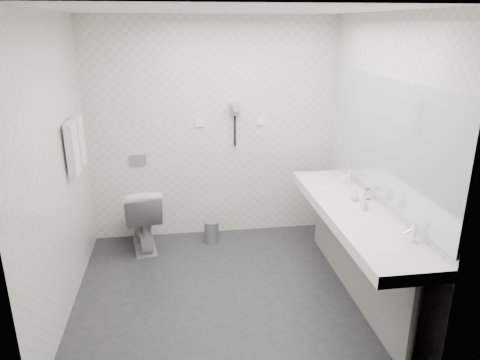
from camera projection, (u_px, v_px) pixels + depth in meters
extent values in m
plane|color=#242428|center=(227.00, 290.00, 4.29)|extent=(2.80, 2.80, 0.00)
plane|color=silver|center=(224.00, 10.00, 3.47)|extent=(2.80, 2.80, 0.00)
plane|color=silver|center=(213.00, 131.00, 5.09)|extent=(2.80, 0.00, 2.80)
plane|color=silver|center=(250.00, 229.00, 2.66)|extent=(2.80, 0.00, 2.80)
plane|color=silver|center=(56.00, 172.00, 3.69)|extent=(0.00, 2.60, 2.60)
plane|color=silver|center=(379.00, 158.00, 4.06)|extent=(0.00, 2.60, 2.60)
cube|color=silver|center=(354.00, 214.00, 3.99)|extent=(0.55, 2.20, 0.10)
cube|color=gray|center=(353.00, 257.00, 4.13)|extent=(0.03, 2.15, 0.75)
cylinder|color=silver|center=(413.00, 328.00, 3.16)|extent=(0.06, 0.06, 0.75)
cylinder|color=silver|center=(321.00, 212.00, 5.11)|extent=(0.06, 0.06, 0.75)
cube|color=#B2BCC6|center=(390.00, 142.00, 3.81)|extent=(0.02, 2.20, 1.05)
ellipsoid|color=white|center=(387.00, 244.00, 3.37)|extent=(0.40, 0.31, 0.05)
ellipsoid|color=white|center=(330.00, 186.00, 4.58)|extent=(0.40, 0.31, 0.05)
cylinder|color=silver|center=(413.00, 232.00, 3.37)|extent=(0.04, 0.04, 0.15)
cylinder|color=silver|center=(349.00, 177.00, 4.58)|extent=(0.04, 0.04, 0.15)
imported|color=silver|center=(364.00, 204.00, 3.93)|extent=(0.06, 0.06, 0.11)
imported|color=silver|center=(355.00, 195.00, 4.15)|extent=(0.11, 0.11, 0.10)
cylinder|color=silver|center=(367.00, 194.00, 4.18)|extent=(0.07, 0.07, 0.10)
imported|color=white|center=(142.00, 217.00, 5.01)|extent=(0.51, 0.77, 0.73)
cube|color=#B2B5BA|center=(138.00, 160.00, 5.06)|extent=(0.18, 0.02, 0.12)
cylinder|color=#B2B5BA|center=(212.00, 232.00, 5.20)|extent=(0.22, 0.22, 0.24)
cylinder|color=#B2B5BA|center=(212.00, 222.00, 5.16)|extent=(0.17, 0.17, 0.02)
cylinder|color=silver|center=(72.00, 122.00, 4.11)|extent=(0.02, 0.62, 0.02)
cube|color=silver|center=(73.00, 149.00, 4.06)|extent=(0.07, 0.24, 0.48)
cube|color=silver|center=(79.00, 141.00, 4.32)|extent=(0.07, 0.24, 0.48)
cube|color=gray|center=(235.00, 109.00, 5.02)|extent=(0.10, 0.04, 0.14)
cylinder|color=gray|center=(235.00, 107.00, 4.94)|extent=(0.08, 0.14, 0.08)
cylinder|color=black|center=(235.00, 131.00, 5.08)|extent=(0.02, 0.02, 0.35)
cube|color=white|center=(199.00, 123.00, 5.03)|extent=(0.09, 0.02, 0.09)
cube|color=white|center=(261.00, 121.00, 5.12)|extent=(0.09, 0.02, 0.09)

